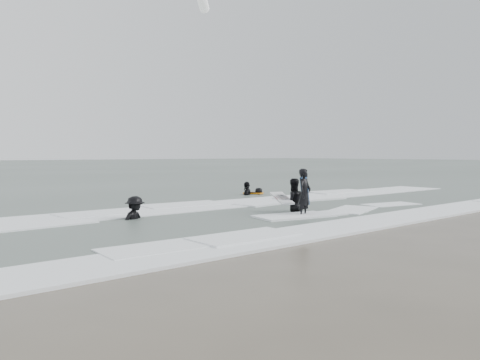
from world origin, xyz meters
TOP-DOWN VIEW (x-y plane):
  - ground at (0.00, 0.00)m, footprint 320.00×320.00m
  - surfer_centre at (-0.05, 1.57)m, footprint 0.69×0.56m
  - surfer_wading at (0.48, 2.61)m, footprint 1.07×0.98m
  - surfer_breaker at (-4.75, 4.41)m, footprint 1.21×0.96m
  - surfer_right_near at (3.71, 8.97)m, footprint 1.14×1.04m
  - surfer_right_far at (4.38, 8.82)m, footprint 0.88×0.75m
  - surf_foam at (0.00, 3.70)m, footprint 30.03×9.06m
  - bodyboards at (1.52, 4.59)m, footprint 4.94×7.94m

SIDE VIEW (x-z plane):
  - ground at x=0.00m, z-range 0.00..0.00m
  - surfer_centre at x=-0.05m, z-range -0.82..0.82m
  - surfer_wading at x=0.48m, z-range -0.90..0.90m
  - surfer_breaker at x=-4.75m, z-range -0.82..0.82m
  - surfer_right_near at x=3.71m, z-range -0.93..0.93m
  - surfer_right_far at x=4.38m, z-range -0.77..0.77m
  - surf_foam at x=0.00m, z-range 0.00..0.08m
  - bodyboards at x=1.52m, z-range -0.13..1.12m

